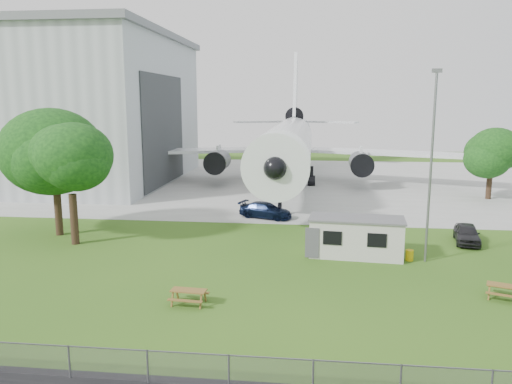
# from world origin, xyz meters

# --- Properties ---
(ground) EXTENTS (160.00, 160.00, 0.00)m
(ground) POSITION_xyz_m (0.00, 0.00, 0.00)
(ground) COLOR #477220
(concrete_apron) EXTENTS (120.00, 46.00, 0.03)m
(concrete_apron) POSITION_xyz_m (0.00, 38.00, 0.01)
(concrete_apron) COLOR #B7B7B2
(concrete_apron) RESTS_ON ground
(hangar) EXTENTS (43.00, 31.00, 18.55)m
(hangar) POSITION_xyz_m (-37.97, 36.00, 9.41)
(hangar) COLOR #B2B7BC
(hangar) RESTS_ON ground
(airliner) EXTENTS (46.36, 47.73, 17.69)m
(airliner) POSITION_xyz_m (-2.00, 35.86, 5.27)
(airliner) COLOR white
(airliner) RESTS_ON ground
(site_cabin) EXTENTS (6.86, 3.24, 2.62)m
(site_cabin) POSITION_xyz_m (3.84, 6.88, 1.31)
(site_cabin) COLOR beige
(site_cabin) RESTS_ON ground
(picnic_west) EXTENTS (1.92, 1.64, 0.76)m
(picnic_west) POSITION_xyz_m (-5.28, -2.25, 0.00)
(picnic_west) COLOR olive
(picnic_west) RESTS_ON ground
(picnic_east) EXTENTS (2.22, 2.04, 0.76)m
(picnic_east) POSITION_xyz_m (10.96, 0.23, 0.00)
(picnic_east) COLOR olive
(picnic_east) RESTS_ON ground
(lamp_mast) EXTENTS (0.16, 0.16, 12.00)m
(lamp_mast) POSITION_xyz_m (8.20, 6.20, 6.00)
(lamp_mast) COLOR slate
(lamp_mast) RESTS_ON ground
(tree_west_big) EXTENTS (8.32, 8.32, 10.46)m
(tree_west_big) POSITION_xyz_m (-18.49, 9.76, 6.29)
(tree_west_big) COLOR #382619
(tree_west_big) RESTS_ON ground
(tree_west_small) EXTENTS (6.38, 6.38, 9.51)m
(tree_west_small) POSITION_xyz_m (-16.11, 7.51, 6.30)
(tree_west_small) COLOR #382619
(tree_west_small) RESTS_ON ground
(tree_far_apron) EXTENTS (5.54, 5.54, 7.47)m
(tree_far_apron) POSITION_xyz_m (19.39, 28.43, 4.68)
(tree_far_apron) COLOR #382619
(tree_far_apron) RESTS_ON ground
(car_ne_hatch) EXTENTS (2.31, 4.29, 1.39)m
(car_ne_hatch) POSITION_xyz_m (12.12, 10.92, 0.69)
(car_ne_hatch) COLOR black
(car_ne_hatch) RESTS_ON ground
(car_apron_van) EXTENTS (5.11, 3.36, 1.38)m
(car_apron_van) POSITION_xyz_m (-3.17, 17.12, 0.69)
(car_apron_van) COLOR black
(car_apron_van) RESTS_ON ground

